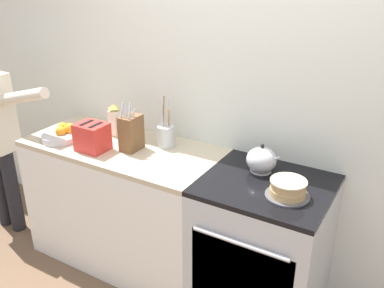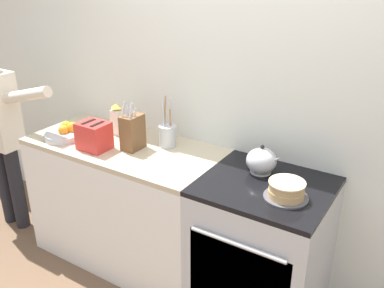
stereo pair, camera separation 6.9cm
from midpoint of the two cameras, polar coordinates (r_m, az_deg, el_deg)
name	(u,v)px [view 2 (the right image)]	position (r m, az deg, el deg)	size (l,w,h in m)	color
wall_back	(241,96)	(2.75, 7.32, 6.40)	(8.00, 0.04, 2.60)	silver
counter_cabinet	(127,202)	(3.18, -8.00, -7.69)	(1.38, 0.65, 0.93)	white
stove_range	(260,251)	(2.72, 9.85, -13.88)	(0.73, 0.69, 0.93)	#B7BABF
layer_cake	(286,190)	(2.34, 13.31, -6.05)	(0.24, 0.24, 0.10)	#4C4C51
tea_kettle	(262,161)	(2.57, 10.04, -2.21)	(0.22, 0.18, 0.18)	#B7BABF
knife_block	(133,132)	(2.85, -7.25, 1.63)	(0.11, 0.15, 0.33)	brown
utensil_crock	(167,135)	(2.88, -2.62, 1.23)	(0.12, 0.12, 0.35)	#B7BABF
fruit_bowl	(65,133)	(3.15, -16.00, 1.38)	(0.26, 0.26, 0.11)	#B7BABF
toaster	(94,136)	(2.90, -12.28, 1.06)	(0.21, 0.17, 0.19)	red
milk_carton	(117,120)	(3.11, -9.33, 3.22)	(0.07, 0.07, 0.23)	white
person_baker	(0,125)	(3.64, -23.78, 2.31)	(0.90, 0.20, 1.52)	black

